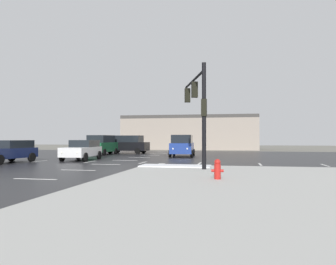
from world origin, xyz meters
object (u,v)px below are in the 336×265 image
object	(u,v)px
fire_hydrant	(217,169)
sedan_white	(82,149)
traffic_signal_mast	(198,100)
sedan_navy	(8,151)
suv_blue	(182,145)
suv_black	(127,144)
suv_green	(101,144)

from	to	relation	value
fire_hydrant	sedan_white	bearing A→B (deg)	134.35
fire_hydrant	traffic_signal_mast	bearing A→B (deg)	103.35
sedan_navy	fire_hydrant	bearing A→B (deg)	68.79
traffic_signal_mast	sedan_navy	bearing A→B (deg)	65.32
suv_blue	sedan_white	bearing A→B (deg)	-51.01
fire_hydrant	sedan_navy	distance (m)	16.81
traffic_signal_mast	suv_black	xyz separation A→B (m)	(-9.76, 17.11, -2.83)
sedan_white	sedan_navy	bearing A→B (deg)	-50.09
traffic_signal_mast	sedan_navy	world-z (taller)	traffic_signal_mast
sedan_navy	sedan_white	bearing A→B (deg)	139.29
traffic_signal_mast	suv_black	world-z (taller)	traffic_signal_mast
suv_green	suv_blue	bearing A→B (deg)	-101.16
suv_black	suv_blue	bearing A→B (deg)	148.76
suv_green	sedan_navy	bearing A→B (deg)	170.01
traffic_signal_mast	sedan_navy	xyz separation A→B (m)	(-13.59, 1.88, -3.07)
suv_black	sedan_navy	bearing A→B (deg)	80.22
suv_blue	suv_black	bearing A→B (deg)	-129.35
suv_black	suv_green	world-z (taller)	same
fire_hydrant	suv_green	size ratio (longest dim) A/B	0.16
sedan_navy	suv_black	size ratio (longest dim) A/B	0.94
traffic_signal_mast	sedan_white	world-z (taller)	traffic_signal_mast
suv_black	sedan_white	bearing A→B (deg)	94.61
sedan_navy	sedan_white	size ratio (longest dim) A/B	1.01
traffic_signal_mast	sedan_navy	distance (m)	14.06
fire_hydrant	suv_black	xyz separation A→B (m)	(-11.13, 22.88, 0.55)
suv_blue	fire_hydrant	bearing A→B (deg)	9.02
fire_hydrant	suv_blue	size ratio (longest dim) A/B	0.16
traffic_signal_mast	suv_blue	xyz separation A→B (m)	(-2.68, 12.05, -2.83)
fire_hydrant	suv_black	size ratio (longest dim) A/B	0.16
traffic_signal_mast	sedan_white	xyz separation A→B (m)	(-9.70, 5.55, -3.07)
suv_blue	suv_green	distance (m)	8.98
sedan_navy	suv_green	bearing A→B (deg)	175.91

